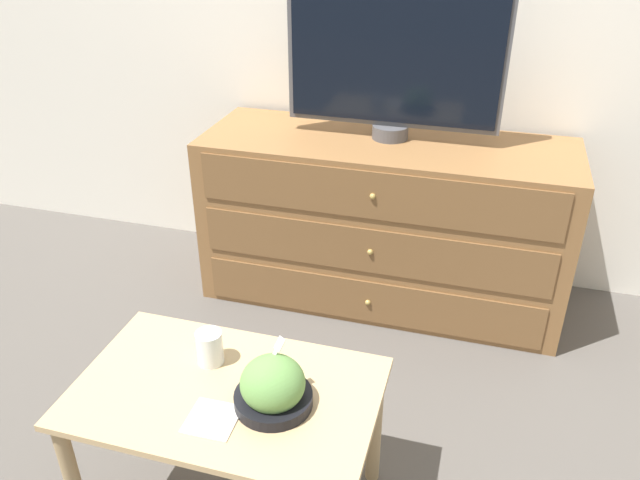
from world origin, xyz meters
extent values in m
plane|color=#56514C|center=(0.00, 0.00, 0.00)|extent=(12.00, 12.00, 0.00)
cube|color=olive|center=(0.09, -0.30, 0.38)|extent=(1.58, 0.55, 0.76)
cube|color=brown|center=(0.09, -0.58, 0.13)|extent=(1.45, 0.01, 0.20)
sphere|color=tan|center=(0.09, -0.59, 0.13)|extent=(0.02, 0.02, 0.02)
cube|color=brown|center=(0.09, -0.58, 0.38)|extent=(1.45, 0.01, 0.20)
sphere|color=tan|center=(0.09, -0.59, 0.38)|extent=(0.02, 0.02, 0.02)
cube|color=brown|center=(0.09, -0.58, 0.63)|extent=(1.45, 0.01, 0.20)
sphere|color=tan|center=(0.09, -0.59, 0.63)|extent=(0.02, 0.02, 0.02)
cylinder|color=#515156|center=(0.09, -0.26, 0.78)|extent=(0.15, 0.15, 0.06)
cube|color=#515156|center=(0.09, -0.25, 1.09)|extent=(0.89, 0.04, 0.55)
cube|color=black|center=(0.09, -0.27, 1.09)|extent=(0.85, 0.01, 0.51)
cube|color=tan|center=(-0.11, -1.59, 0.46)|extent=(0.84, 0.52, 0.02)
cylinder|color=tan|center=(-0.49, -1.37, 0.23)|extent=(0.04, 0.04, 0.45)
cylinder|color=tan|center=(0.27, -1.37, 0.23)|extent=(0.04, 0.04, 0.45)
cylinder|color=black|center=(0.04, -1.61, 0.49)|extent=(0.21, 0.21, 0.03)
ellipsoid|color=#66994C|center=(0.04, -1.61, 0.55)|extent=(0.17, 0.17, 0.14)
cube|color=white|center=(0.01, -1.59, 0.57)|extent=(0.06, 0.09, 0.13)
cube|color=white|center=(0.04, -1.55, 0.64)|extent=(0.03, 0.03, 0.03)
cylinder|color=#9E6638|center=(-0.20, -1.50, 0.51)|extent=(0.07, 0.07, 0.06)
cylinder|color=white|center=(-0.20, -1.50, 0.53)|extent=(0.08, 0.08, 0.10)
cube|color=silver|center=(-0.10, -1.71, 0.48)|extent=(0.13, 0.13, 0.00)
camera|label=1|loc=(0.50, -2.76, 1.67)|focal=35.00mm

